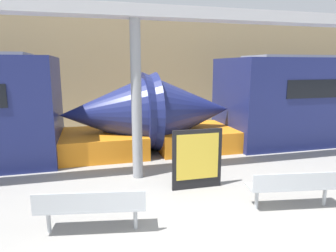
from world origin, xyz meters
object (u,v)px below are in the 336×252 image
at_px(bench_near, 91,206).
at_px(poster_board, 197,159).
at_px(support_column_near, 136,101).
at_px(bench_far, 294,185).

height_order(bench_near, poster_board, poster_board).
xyz_separation_m(bench_near, poster_board, (2.41, 1.36, 0.21)).
bearing_deg(support_column_near, poster_board, -41.28).
distance_m(bench_near, support_column_near, 3.08).
relative_size(bench_near, bench_far, 1.02).
height_order(bench_near, bench_far, same).
bearing_deg(support_column_near, bench_far, -42.87).
distance_m(bench_near, poster_board, 2.78).
distance_m(bench_far, support_column_near, 4.01).
relative_size(bench_far, support_column_near, 0.47).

